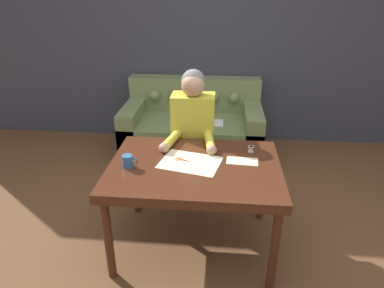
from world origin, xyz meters
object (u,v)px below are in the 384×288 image
(mug, at_px, (128,161))
(thread_spool, at_px, (251,149))
(person, at_px, (193,142))
(scissors, at_px, (183,160))
(dining_table, at_px, (195,174))
(couch, at_px, (193,128))

(mug, height_order, thread_spool, mug)
(person, bearing_deg, scissors, -93.17)
(mug, bearing_deg, dining_table, 8.70)
(person, xyz_separation_m, thread_spool, (0.48, -0.33, 0.11))
(scissors, distance_m, thread_spool, 0.54)
(person, distance_m, thread_spool, 0.59)
(person, relative_size, mug, 11.22)
(person, distance_m, mug, 0.77)
(dining_table, bearing_deg, thread_spool, 30.69)
(dining_table, xyz_separation_m, thread_spool, (0.41, 0.25, 0.10))
(dining_table, height_order, mug, mug)
(scissors, xyz_separation_m, mug, (-0.38, -0.13, 0.04))
(person, bearing_deg, dining_table, -83.84)
(person, bearing_deg, mug, -121.98)
(couch, xyz_separation_m, scissors, (0.07, -1.61, 0.42))
(mug, relative_size, thread_spool, 2.51)
(scissors, bearing_deg, thread_spool, 20.48)
(dining_table, xyz_separation_m, couch, (-0.16, 1.67, -0.34))
(scissors, height_order, mug, mug)
(dining_table, bearing_deg, person, 96.16)
(scissors, relative_size, mug, 1.73)
(dining_table, relative_size, scissors, 6.27)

